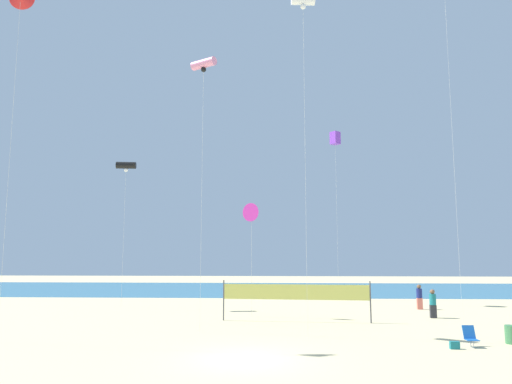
{
  "coord_description": "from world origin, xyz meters",
  "views": [
    {
      "loc": [
        1.18,
        -18.59,
        4.16
      ],
      "look_at": [
        0.04,
        9.21,
        7.71
      ],
      "focal_mm": 32.56,
      "sensor_mm": 36.0,
      "label": 1
    }
  ],
  "objects_px": {
    "beach_handbag": "(455,345)",
    "kite_violet_box": "(335,138)",
    "kite_black_tube": "(126,166)",
    "kite_magenta_delta": "(252,213)",
    "beachgoer_teal_shirt": "(433,303)",
    "folding_beach_chair": "(470,336)",
    "volleyball_net": "(296,293)",
    "trash_barrel": "(512,335)",
    "kite_white_tube": "(303,2)",
    "kite_pink_tube": "(204,65)",
    "beachgoer_navy_shirt": "(419,296)"
  },
  "relations": [
    {
      "from": "folding_beach_chair",
      "to": "kite_pink_tube",
      "type": "distance_m",
      "value": 18.95
    },
    {
      "from": "kite_black_tube",
      "to": "kite_magenta_delta",
      "type": "bearing_deg",
      "value": -22.15
    },
    {
      "from": "trash_barrel",
      "to": "kite_magenta_delta",
      "type": "height_order",
      "value": "kite_magenta_delta"
    },
    {
      "from": "volleyball_net",
      "to": "kite_pink_tube",
      "type": "relative_size",
      "value": 0.6
    },
    {
      "from": "beach_handbag",
      "to": "kite_black_tube",
      "type": "height_order",
      "value": "kite_black_tube"
    },
    {
      "from": "beach_handbag",
      "to": "kite_violet_box",
      "type": "bearing_deg",
      "value": 98.53
    },
    {
      "from": "beach_handbag",
      "to": "kite_pink_tube",
      "type": "xyz_separation_m",
      "value": [
        -11.57,
        3.61,
        14.25
      ]
    },
    {
      "from": "volleyball_net",
      "to": "kite_black_tube",
      "type": "xyz_separation_m",
      "value": [
        -12.48,
        5.85,
        8.92
      ]
    },
    {
      "from": "folding_beach_chair",
      "to": "beachgoer_teal_shirt",
      "type": "bearing_deg",
      "value": 89.03
    },
    {
      "from": "kite_violet_box",
      "to": "beachgoer_teal_shirt",
      "type": "bearing_deg",
      "value": -58.61
    },
    {
      "from": "beach_handbag",
      "to": "volleyball_net",
      "type": "bearing_deg",
      "value": 130.75
    },
    {
      "from": "trash_barrel",
      "to": "kite_pink_tube",
      "type": "relative_size",
      "value": 0.05
    },
    {
      "from": "beach_handbag",
      "to": "kite_violet_box",
      "type": "distance_m",
      "value": 22.0
    },
    {
      "from": "trash_barrel",
      "to": "beach_handbag",
      "type": "bearing_deg",
      "value": -157.34
    },
    {
      "from": "beachgoer_navy_shirt",
      "to": "kite_magenta_delta",
      "type": "xyz_separation_m",
      "value": [
        -11.92,
        -4.38,
        5.72
      ]
    },
    {
      "from": "kite_black_tube",
      "to": "kite_violet_box",
      "type": "height_order",
      "value": "kite_violet_box"
    },
    {
      "from": "folding_beach_chair",
      "to": "kite_white_tube",
      "type": "xyz_separation_m",
      "value": [
        -7.0,
        1.84,
        16.81
      ]
    },
    {
      "from": "folding_beach_chair",
      "to": "kite_magenta_delta",
      "type": "relative_size",
      "value": 0.12
    },
    {
      "from": "trash_barrel",
      "to": "beachgoer_teal_shirt",
      "type": "bearing_deg",
      "value": 95.72
    },
    {
      "from": "trash_barrel",
      "to": "volleyball_net",
      "type": "relative_size",
      "value": 0.09
    },
    {
      "from": "kite_violet_box",
      "to": "beach_handbag",
      "type": "bearing_deg",
      "value": -81.47
    },
    {
      "from": "folding_beach_chair",
      "to": "kite_violet_box",
      "type": "distance_m",
      "value": 21.52
    },
    {
      "from": "trash_barrel",
      "to": "kite_magenta_delta",
      "type": "distance_m",
      "value": 15.95
    },
    {
      "from": "beachgoer_navy_shirt",
      "to": "kite_pink_tube",
      "type": "height_order",
      "value": "kite_pink_tube"
    },
    {
      "from": "beach_handbag",
      "to": "kite_white_tube",
      "type": "height_order",
      "value": "kite_white_tube"
    },
    {
      "from": "folding_beach_chair",
      "to": "beach_handbag",
      "type": "height_order",
      "value": "folding_beach_chair"
    },
    {
      "from": "folding_beach_chair",
      "to": "trash_barrel",
      "type": "relative_size",
      "value": 1.1
    },
    {
      "from": "beachgoer_navy_shirt",
      "to": "beach_handbag",
      "type": "distance_m",
      "value": 14.04
    },
    {
      "from": "folding_beach_chair",
      "to": "kite_magenta_delta",
      "type": "distance_m",
      "value": 14.77
    },
    {
      "from": "kite_white_tube",
      "to": "trash_barrel",
      "type": "bearing_deg",
      "value": -6.83
    },
    {
      "from": "volleyball_net",
      "to": "beach_handbag",
      "type": "height_order",
      "value": "volleyball_net"
    },
    {
      "from": "folding_beach_chair",
      "to": "kite_pink_tube",
      "type": "bearing_deg",
      "value": 173.77
    },
    {
      "from": "beach_handbag",
      "to": "kite_pink_tube",
      "type": "bearing_deg",
      "value": 162.67
    },
    {
      "from": "beachgoer_teal_shirt",
      "to": "folding_beach_chair",
      "type": "bearing_deg",
      "value": -39.91
    },
    {
      "from": "beach_handbag",
      "to": "kite_violet_box",
      "type": "relative_size",
      "value": 0.03
    },
    {
      "from": "folding_beach_chair",
      "to": "kite_pink_tube",
      "type": "xyz_separation_m",
      "value": [
        -12.46,
        3.08,
        13.94
      ]
    },
    {
      "from": "kite_black_tube",
      "to": "kite_magenta_delta",
      "type": "xyz_separation_m",
      "value": [
        9.74,
        -3.96,
        -3.91
      ]
    },
    {
      "from": "volleyball_net",
      "to": "beachgoer_teal_shirt",
      "type": "bearing_deg",
      "value": 12.32
    },
    {
      "from": "kite_black_tube",
      "to": "beach_handbag",
      "type": "bearing_deg",
      "value": -35.17
    },
    {
      "from": "kite_pink_tube",
      "to": "kite_violet_box",
      "type": "height_order",
      "value": "kite_pink_tube"
    },
    {
      "from": "beach_handbag",
      "to": "beachgoer_teal_shirt",
      "type": "bearing_deg",
      "value": 76.6
    },
    {
      "from": "beachgoer_teal_shirt",
      "to": "kite_black_tube",
      "type": "height_order",
      "value": "kite_black_tube"
    },
    {
      "from": "beach_handbag",
      "to": "kite_magenta_delta",
      "type": "xyz_separation_m",
      "value": [
        -9.19,
        9.37,
        6.5
      ]
    },
    {
      "from": "kite_black_tube",
      "to": "kite_white_tube",
      "type": "bearing_deg",
      "value": -40.55
    },
    {
      "from": "volleyball_net",
      "to": "kite_magenta_delta",
      "type": "xyz_separation_m",
      "value": [
        -2.74,
        1.89,
        5.02
      ]
    },
    {
      "from": "beachgoer_navy_shirt",
      "to": "trash_barrel",
      "type": "xyz_separation_m",
      "value": [
        0.32,
        -12.48,
        -0.54
      ]
    },
    {
      "from": "kite_pink_tube",
      "to": "kite_black_tube",
      "type": "distance_m",
      "value": 12.79
    },
    {
      "from": "kite_pink_tube",
      "to": "kite_magenta_delta",
      "type": "relative_size",
      "value": 2.02
    },
    {
      "from": "trash_barrel",
      "to": "kite_black_tube",
      "type": "distance_m",
      "value": 27.05
    },
    {
      "from": "beachgoer_teal_shirt",
      "to": "beach_handbag",
      "type": "distance_m",
      "value": 9.67
    }
  ]
}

